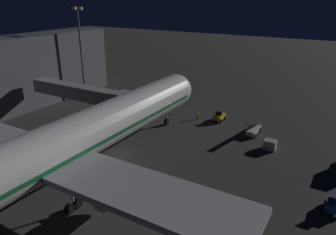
{
  "coord_description": "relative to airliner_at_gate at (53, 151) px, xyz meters",
  "views": [
    {
      "loc": [
        -28.78,
        33.54,
        22.81
      ],
      "look_at": [
        -3.0,
        -9.88,
        3.5
      ],
      "focal_mm": 34.31,
      "sensor_mm": 36.0,
      "label": 1
    }
  ],
  "objects": [
    {
      "name": "apron_floodlight_mast",
      "position": [
        25.5,
        -30.81,
        5.89
      ],
      "size": [
        2.9,
        0.5,
        20.44
      ],
      "color": "#59595E",
      "rests_on": "ground_plane"
    },
    {
      "name": "baggage_tug_lead",
      "position": [
        -7.7,
        -32.91,
        -5.02
      ],
      "size": [
        1.86,
        2.79,
        1.95
      ],
      "color": "yellow",
      "rests_on": "ground_plane"
    },
    {
      "name": "belt_loader",
      "position": [
        -15.24,
        -30.05,
        -4.96
      ],
      "size": [
        1.96,
        7.4,
        2.99
      ],
      "color": "silver",
      "rests_on": "ground_plane"
    },
    {
      "name": "baggage_container_near_belt",
      "position": [
        -19.3,
        -25.41,
        -5.04
      ],
      "size": [
        1.86,
        1.58,
        1.52
      ],
      "primitive_type": "cube",
      "color": "#B7BABF",
      "rests_on": "ground_plane"
    },
    {
      "name": "jet_bridge",
      "position": [
        12.57,
        -18.86,
        0.08
      ],
      "size": [
        23.6,
        3.4,
        7.42
      ],
      "color": "#9E9E99",
      "rests_on": "ground_plane"
    },
    {
      "name": "traffic_cone_nose_starboard",
      "position": [
        2.2,
        -31.38,
        -5.53
      ],
      "size": [
        0.36,
        0.36,
        0.55
      ],
      "primitive_type": "cone",
      "color": "orange",
      "rests_on": "ground_plane"
    },
    {
      "name": "traffic_cone_nose_port",
      "position": [
        -2.2,
        -31.38,
        -5.53
      ],
      "size": [
        0.36,
        0.36,
        0.55
      ],
      "primitive_type": "cone",
      "color": "orange",
      "rests_on": "ground_plane"
    },
    {
      "name": "airliner_at_gate",
      "position": [
        0.0,
        0.0,
        0.0
      ],
      "size": [
        49.3,
        65.51,
        18.34
      ],
      "color": "silver",
      "rests_on": "ground_plane"
    },
    {
      "name": "ground_plane",
      "position": [
        -0.0,
        -11.51,
        -5.8
      ],
      "size": [
        320.0,
        320.0,
        0.0
      ],
      "primitive_type": "plane",
      "color": "#383533"
    },
    {
      "name": "pushback_tug",
      "position": [
        -29.33,
        -13.26,
        -5.02
      ],
      "size": [
        1.86,
        2.34,
        1.95
      ],
      "color": "#234C9E",
      "rests_on": "ground_plane"
    },
    {
      "name": "ground_crew_by_belt_loader",
      "position": [
        -3.73,
        -31.52,
        -4.86
      ],
      "size": [
        0.4,
        0.4,
        1.72
      ],
      "color": "black",
      "rests_on": "ground_plane"
    }
  ]
}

